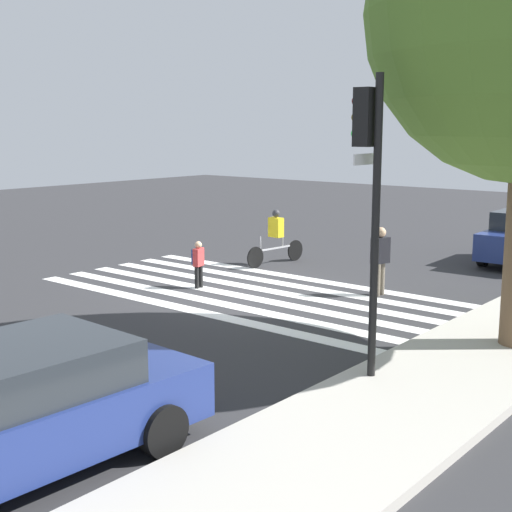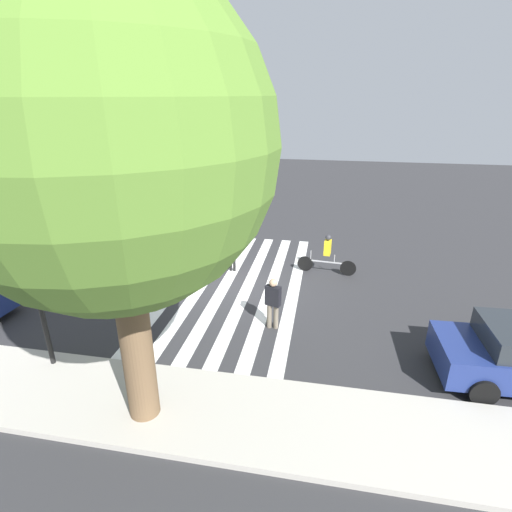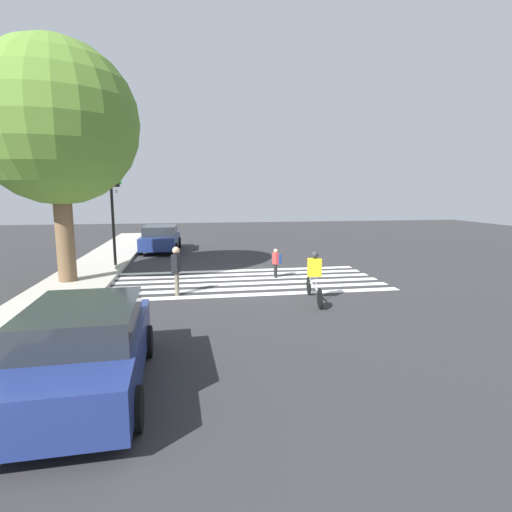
# 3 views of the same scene
# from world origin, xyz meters

# --- Properties ---
(ground_plane) EXTENTS (60.00, 60.00, 0.00)m
(ground_plane) POSITION_xyz_m (0.00, 0.00, 0.00)
(ground_plane) COLOR #2D2D30
(sidewalk_curb) EXTENTS (36.00, 2.50, 0.14)m
(sidewalk_curb) POSITION_xyz_m (0.00, 6.25, 0.07)
(sidewalk_curb) COLOR #ADA89E
(sidewalk_curb) RESTS_ON ground_plane
(crosswalk_stripes) EXTENTS (4.55, 10.00, 0.01)m
(crosswalk_stripes) POSITION_xyz_m (0.00, 0.00, 0.00)
(crosswalk_stripes) COLOR white
(crosswalk_stripes) RESTS_ON ground_plane
(traffic_light) EXTENTS (0.60, 0.50, 4.61)m
(traffic_light) POSITION_xyz_m (3.49, 5.29, 3.23)
(traffic_light) COLOR black
(traffic_light) RESTS_ON ground_plane
(street_tree) EXTENTS (5.60, 5.60, 8.48)m
(street_tree) POSITION_xyz_m (0.49, 6.55, 5.66)
(street_tree) COLOR brown
(street_tree) RESTS_ON ground_plane
(pedestrian_adult_blue_shirt) EXTENTS (0.48, 0.32, 1.60)m
(pedestrian_adult_blue_shirt) POSITION_xyz_m (-1.68, 2.58, 0.90)
(pedestrian_adult_blue_shirt) COLOR #6B6051
(pedestrian_adult_blue_shirt) RESTS_ON ground_plane
(pedestrian_adult_tall_backpack) EXTENTS (0.34, 0.32, 1.15)m
(pedestrian_adult_tall_backpack) POSITION_xyz_m (0.43, -1.21, 0.67)
(pedestrian_adult_tall_backpack) COLOR black
(pedestrian_adult_tall_backpack) RESTS_ON ground_plane
(cyclist_far_lane) EXTENTS (2.24, 0.42, 1.57)m
(cyclist_far_lane) POSITION_xyz_m (-3.15, -1.62, 0.86)
(cyclist_far_lane) COLOR black
(cyclist_far_lane) RESTS_ON ground_plane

